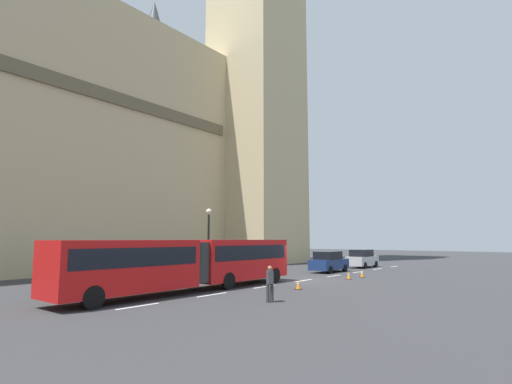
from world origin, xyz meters
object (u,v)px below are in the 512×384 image
(traffic_cone_middle, at_px, (349,275))
(traffic_cone_east, at_px, (362,274))
(street_lamp, at_px, (208,238))
(pedestrian_near_cones, at_px, (270,283))
(traffic_cone_west, at_px, (298,285))
(sedan_trailing, at_px, (362,259))
(articulated_bus, at_px, (191,260))
(sedan_lead, at_px, (329,262))

(traffic_cone_middle, relative_size, traffic_cone_east, 1.00)
(street_lamp, distance_m, pedestrian_near_cones, 12.24)
(traffic_cone_west, xyz_separation_m, traffic_cone_east, (9.28, 0.08, 0.00))
(traffic_cone_middle, height_order, pedestrian_near_cones, pedestrian_near_cones)
(sedan_trailing, distance_m, traffic_cone_east, 10.96)
(traffic_cone_west, bearing_deg, pedestrian_near_cones, -162.60)
(sedan_trailing, bearing_deg, street_lamp, 166.21)
(traffic_cone_middle, xyz_separation_m, street_lamp, (-6.03, 8.60, 2.77))
(articulated_bus, height_order, pedestrian_near_cones, articulated_bus)
(articulated_bus, distance_m, sedan_lead, 16.58)
(articulated_bus, xyz_separation_m, traffic_cone_middle, (11.87, -4.09, -1.46))
(traffic_cone_east, bearing_deg, traffic_cone_middle, 175.00)
(sedan_trailing, bearing_deg, sedan_lead, -179.68)
(articulated_bus, xyz_separation_m, pedestrian_near_cones, (-0.28, -5.87, -0.83))
(traffic_cone_middle, height_order, street_lamp, street_lamp)
(traffic_cone_west, bearing_deg, traffic_cone_east, 0.49)
(sedan_lead, xyz_separation_m, traffic_cone_west, (-11.97, -4.38, -0.63))
(traffic_cone_west, relative_size, traffic_cone_east, 1.00)
(sedan_lead, bearing_deg, traffic_cone_west, -159.92)
(sedan_lead, relative_size, traffic_cone_west, 7.59)
(articulated_bus, bearing_deg, sedan_lead, 0.10)
(articulated_bus, relative_size, traffic_cone_middle, 27.50)
(sedan_lead, bearing_deg, traffic_cone_east, -122.03)
(articulated_bus, bearing_deg, pedestrian_near_cones, -92.75)
(traffic_cone_west, bearing_deg, articulated_bus, 136.53)
(traffic_cone_middle, xyz_separation_m, pedestrian_near_cones, (-12.15, -1.78, 0.63))
(articulated_bus, bearing_deg, traffic_cone_east, -17.10)
(sedan_trailing, height_order, traffic_cone_middle, sedan_trailing)
(sedan_trailing, distance_m, traffic_cone_west, 19.84)
(articulated_bus, relative_size, street_lamp, 3.03)
(traffic_cone_east, bearing_deg, street_lamp, 132.46)
(traffic_cone_middle, distance_m, street_lamp, 10.86)
(sedan_trailing, height_order, street_lamp, street_lamp)
(traffic_cone_middle, bearing_deg, street_lamp, 125.04)
(traffic_cone_east, bearing_deg, articulated_bus, 162.90)
(sedan_lead, bearing_deg, articulated_bus, -179.90)
(traffic_cone_west, relative_size, pedestrian_near_cones, 0.34)
(traffic_cone_middle, bearing_deg, traffic_cone_east, -5.00)
(traffic_cone_west, distance_m, pedestrian_near_cones, 5.14)
(traffic_cone_west, bearing_deg, traffic_cone_middle, 2.00)
(pedestrian_near_cones, bearing_deg, sedan_trailing, 13.80)
(traffic_cone_west, bearing_deg, street_lamp, 81.92)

